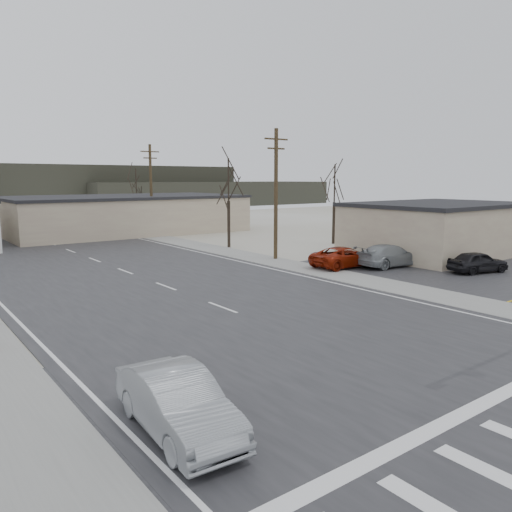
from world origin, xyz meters
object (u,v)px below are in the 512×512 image
at_px(car_far_a, 40,233).
at_px(sedan_crossing, 178,402).
at_px(car_parked_dark_a, 478,262).
at_px(car_parked_dark_b, 459,254).
at_px(car_parked_red, 344,257).
at_px(car_parked_silver, 390,255).

bearing_deg(car_far_a, sedan_crossing, 69.42).
xyz_separation_m(sedan_crossing, car_parked_dark_a, (26.19, 6.92, -0.07)).
bearing_deg(car_parked_dark_b, car_parked_red, 45.37).
bearing_deg(car_parked_dark_b, car_far_a, 13.82).
bearing_deg(car_parked_dark_b, car_parked_silver, 49.88).
xyz_separation_m(car_parked_dark_b, car_parked_silver, (-5.60, 2.01, 0.14)).
height_order(sedan_crossing, car_parked_dark_b, sedan_crossing).
distance_m(car_parked_red, car_parked_dark_b, 9.22).
bearing_deg(car_parked_red, sedan_crossing, 125.10).
bearing_deg(sedan_crossing, car_parked_dark_b, 22.42).
relative_size(car_far_a, car_parked_dark_b, 1.44).
bearing_deg(sedan_crossing, car_far_a, 83.90).
bearing_deg(car_far_a, car_parked_red, 104.36).
distance_m(sedan_crossing, car_parked_silver, 26.26).
relative_size(sedan_crossing, car_far_a, 0.83).
bearing_deg(sedan_crossing, car_parked_red, 37.19).
bearing_deg(car_parked_silver, car_parked_dark_a, -146.30).
relative_size(sedan_crossing, car_parked_dark_b, 1.19).
distance_m(car_far_a, car_parked_red, 31.43).
bearing_deg(car_parked_red, car_parked_dark_a, -139.09).
distance_m(car_far_a, car_parked_dark_b, 38.92).
distance_m(sedan_crossing, car_parked_red, 24.73).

